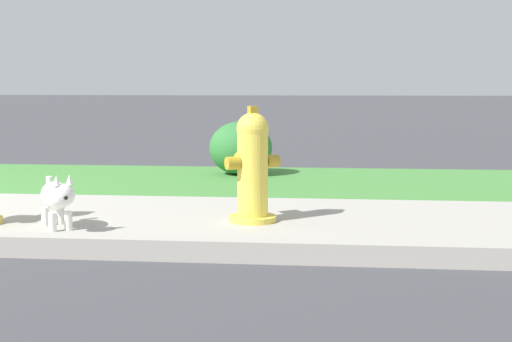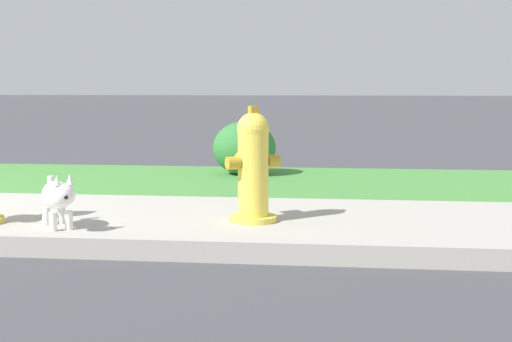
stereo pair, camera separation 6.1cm
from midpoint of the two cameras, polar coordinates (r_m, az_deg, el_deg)
fire_hydrant_near_corner at (r=4.98m, az=-0.64°, el=0.35°), size 0.38×0.38×0.82m
small_white_dog at (r=4.91m, az=-15.95°, el=-2.02°), size 0.37×0.45×0.39m
shrub_bush_mid_verge at (r=7.68m, az=-1.46°, el=1.85°), size 0.68×0.68×0.58m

